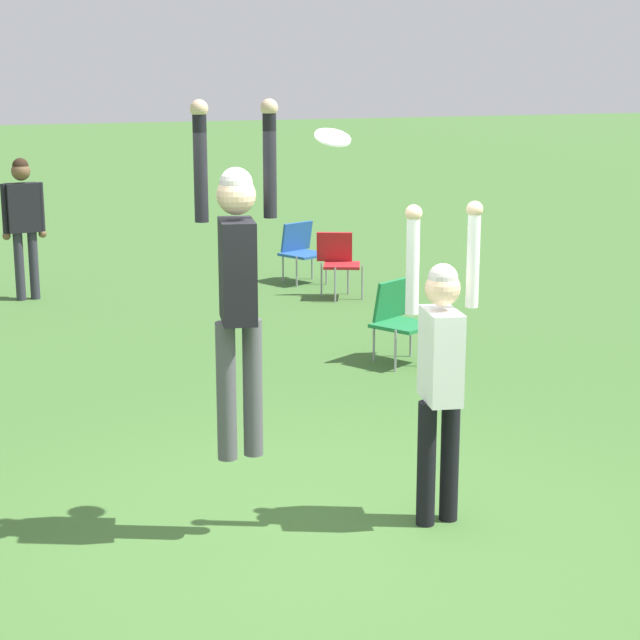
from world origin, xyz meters
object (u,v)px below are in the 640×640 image
(person_defending, at_px, (441,359))
(camping_chair_0, at_px, (339,258))
(camping_chair_4, at_px, (301,248))
(camping_chair_1, at_px, (399,315))
(frisbee, at_px, (333,137))
(person_jumping, at_px, (238,273))
(person_spectator_near, at_px, (23,215))

(person_defending, height_order, camping_chair_0, person_defending)
(person_defending, distance_m, camping_chair_4, 8.34)
(camping_chair_4, bearing_deg, camping_chair_1, 58.34)
(camping_chair_0, bearing_deg, frisbee, 91.38)
(person_jumping, bearing_deg, frisbee, -74.70)
(person_defending, xyz_separation_m, frisbee, (-0.58, 0.35, 1.36))
(person_jumping, bearing_deg, person_spectator_near, 14.99)
(camping_chair_1, distance_m, person_spectator_near, 5.52)
(frisbee, xyz_separation_m, camping_chair_4, (3.31, 7.51, -1.97))
(camping_chair_4, relative_size, person_spectator_near, 0.45)
(person_spectator_near, bearing_deg, camping_chair_4, -9.52)
(person_defending, relative_size, person_spectator_near, 1.14)
(camping_chair_0, xyz_separation_m, person_spectator_near, (-3.67, 1.62, 0.59))
(frisbee, height_order, camping_chair_1, frisbee)
(person_jumping, relative_size, camping_chair_1, 2.64)
(person_jumping, distance_m, frisbee, 1.00)
(person_jumping, xyz_separation_m, frisbee, (0.62, -0.02, 0.78))
(frisbee, height_order, person_spectator_near, frisbee)
(frisbee, bearing_deg, camping_chair_0, 62.52)
(frisbee, bearing_deg, person_defending, -30.83)
(person_defending, bearing_deg, camping_chair_4, 177.70)
(person_jumping, height_order, person_defending, person_jumping)
(person_jumping, distance_m, camping_chair_1, 4.53)
(camping_chair_0, bearing_deg, person_jumping, 87.07)
(camping_chair_0, bearing_deg, person_spectator_near, 5.04)
(person_jumping, relative_size, person_spectator_near, 1.19)
(camping_chair_0, xyz_separation_m, camping_chair_1, (-0.94, -3.15, -0.03))
(frisbee, bearing_deg, person_jumping, 178.45)
(person_jumping, bearing_deg, camping_chair_4, -10.85)
(person_defending, relative_size, camping_chair_1, 2.52)
(frisbee, relative_size, person_spectator_near, 0.12)
(camping_chair_4, height_order, person_spectator_near, person_spectator_near)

